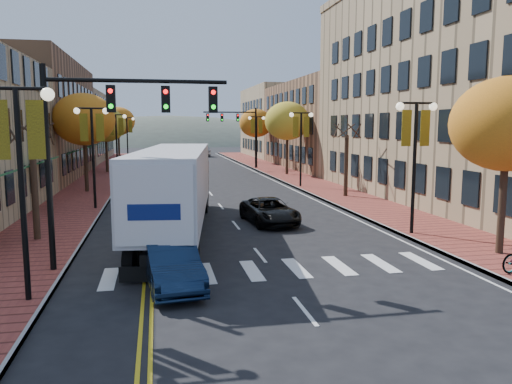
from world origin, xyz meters
TOP-DOWN VIEW (x-y plane):
  - ground at (0.00, 0.00)m, footprint 200.00×200.00m
  - sidewalk_left at (-9.00, 32.50)m, footprint 4.00×85.00m
  - sidewalk_right at (9.00, 32.50)m, footprint 4.00×85.00m
  - building_left_mid at (-17.00, 36.00)m, footprint 12.00×24.00m
  - building_left_far at (-17.00, 61.00)m, footprint 12.00×26.00m
  - building_right_near at (18.50, 16.00)m, footprint 15.00×28.00m
  - building_right_mid at (18.50, 42.00)m, footprint 15.00×24.00m
  - building_right_far at (18.50, 64.00)m, footprint 15.00×20.00m
  - tree_left_a at (-9.00, 8.00)m, footprint 0.28×0.28m
  - tree_left_b at (-9.00, 24.00)m, footprint 4.48×4.48m
  - tree_left_c at (-9.00, 40.00)m, footprint 4.16×4.16m
  - tree_left_d at (-9.00, 58.00)m, footprint 4.61×4.61m
  - tree_right_a at (9.00, 2.00)m, footprint 4.16×4.16m
  - tree_right_b at (9.00, 18.00)m, footprint 0.28×0.28m
  - tree_right_c at (9.00, 34.00)m, footprint 4.48×4.48m
  - tree_right_d at (9.00, 50.00)m, footprint 4.35×4.35m
  - lamp_left_a at (-7.50, 0.00)m, footprint 1.96×0.36m
  - lamp_left_b at (-7.50, 16.00)m, footprint 1.96×0.36m
  - lamp_left_c at (-7.50, 34.00)m, footprint 1.96×0.36m
  - lamp_left_d at (-7.50, 52.00)m, footprint 1.96×0.36m
  - lamp_right_a at (7.50, 6.00)m, footprint 1.96×0.36m
  - lamp_right_b at (7.50, 24.00)m, footprint 1.96×0.36m
  - lamp_right_c at (7.50, 42.00)m, footprint 1.96×0.36m
  - traffic_mast_near at (-5.48, 3.00)m, footprint 6.10×0.35m
  - traffic_mast_far at (5.48, 42.00)m, footprint 6.10×0.34m
  - semi_truck at (-2.97, 8.51)m, footprint 4.57×16.21m
  - navy_sedan at (-3.49, 0.86)m, footprint 2.02×4.51m
  - black_suv at (1.77, 10.12)m, footprint 2.61×4.89m
  - car_far_white at (-3.94, 48.48)m, footprint 1.90×4.71m
  - car_far_silver at (1.63, 61.36)m, footprint 2.39×4.99m
  - car_far_oncoming at (3.50, 66.67)m, footprint 2.19×4.96m

SIDE VIEW (x-z plane):
  - ground at x=0.00m, z-range 0.00..0.00m
  - sidewalk_left at x=-9.00m, z-range 0.00..0.15m
  - sidewalk_right at x=9.00m, z-range 0.00..0.15m
  - black_suv at x=1.77m, z-range 0.00..1.31m
  - car_far_silver at x=1.63m, z-range 0.00..1.40m
  - navy_sedan at x=-3.49m, z-range 0.00..1.44m
  - car_far_oncoming at x=3.50m, z-range 0.00..1.58m
  - car_far_white at x=-3.94m, z-range 0.00..1.61m
  - tree_left_a at x=-9.00m, z-range 0.15..4.35m
  - tree_right_b at x=9.00m, z-range 0.15..4.35m
  - semi_truck at x=-2.97m, z-range 0.34..4.34m
  - lamp_left_a at x=-7.50m, z-range 1.27..7.32m
  - lamp_left_b at x=-7.50m, z-range 1.27..7.32m
  - lamp_left_c at x=-7.50m, z-range 1.27..7.32m
  - lamp_left_d at x=-7.50m, z-range 1.27..7.32m
  - lamp_right_a at x=7.50m, z-range 1.27..7.32m
  - lamp_right_b at x=7.50m, z-range 1.27..7.32m
  - lamp_right_c at x=7.50m, z-range 1.27..7.32m
  - building_left_far at x=-17.00m, z-range 0.00..9.50m
  - traffic_mast_near at x=-5.48m, z-range 1.42..8.42m
  - traffic_mast_far at x=5.48m, z-range 1.42..8.42m
  - building_right_mid at x=18.50m, z-range 0.00..10.00m
  - tree_left_c at x=-9.00m, z-range 1.71..8.40m
  - tree_right_a at x=9.00m, z-range 1.71..8.40m
  - tree_right_d at x=9.00m, z-range 1.79..8.79m
  - tree_left_b at x=-9.00m, z-range 1.84..9.05m
  - tree_right_c at x=9.00m, z-range 1.84..9.05m
  - building_left_mid at x=-17.00m, z-range 0.00..11.00m
  - building_right_far at x=18.50m, z-range 0.00..11.00m
  - tree_left_d at x=-9.00m, z-range 1.89..9.31m
  - building_right_near at x=18.50m, z-range 0.00..15.00m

